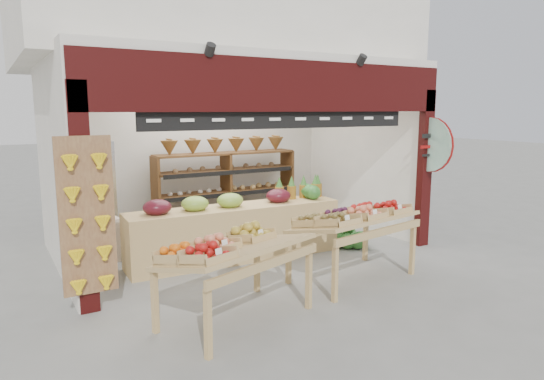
% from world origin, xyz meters
% --- Properties ---
extents(ground, '(60.00, 60.00, 0.00)m').
position_xyz_m(ground, '(0.00, 0.00, 0.00)').
color(ground, slate).
rests_on(ground, ground).
extents(shop_structure, '(6.36, 5.12, 5.40)m').
position_xyz_m(shop_structure, '(0.00, 1.61, 3.92)').
color(shop_structure, silver).
rests_on(shop_structure, ground).
extents(banana_board, '(0.60, 0.15, 1.80)m').
position_xyz_m(banana_board, '(-2.73, -1.17, 1.12)').
color(banana_board, olive).
rests_on(banana_board, ground).
extents(gift_sign, '(0.04, 0.93, 0.92)m').
position_xyz_m(gift_sign, '(2.75, -1.15, 1.75)').
color(gift_sign, '#A5D0B6').
rests_on(gift_sign, ground).
extents(back_shelving, '(2.86, 0.47, 1.78)m').
position_xyz_m(back_shelving, '(0.34, 1.72, 1.14)').
color(back_shelving, brown).
rests_on(back_shelving, ground).
extents(refrigerator, '(0.87, 0.87, 1.80)m').
position_xyz_m(refrigerator, '(-2.21, 1.85, 0.90)').
color(refrigerator, silver).
rests_on(refrigerator, ground).
extents(cardboard_stack, '(1.01, 0.74, 0.67)m').
position_xyz_m(cardboard_stack, '(-1.94, 0.87, 0.25)').
color(cardboard_stack, beige).
rests_on(cardboard_stack, ground).
extents(mid_counter, '(3.42, 0.82, 1.07)m').
position_xyz_m(mid_counter, '(-0.38, -0.13, 0.47)').
color(mid_counter, tan).
rests_on(mid_counter, ground).
extents(display_table_left, '(1.90, 1.42, 1.07)m').
position_xyz_m(display_table_left, '(-1.51, -2.12, 0.82)').
color(display_table_left, tan).
rests_on(display_table_left, ground).
extents(display_table_right, '(1.85, 1.21, 1.09)m').
position_xyz_m(display_table_right, '(0.60, -1.76, 0.86)').
color(display_table_right, tan).
rests_on(display_table_right, ground).
extents(watermelon_pile, '(0.66, 0.68, 0.51)m').
position_xyz_m(watermelon_pile, '(1.58, -0.46, 0.20)').
color(watermelon_pile, '#1B4717').
rests_on(watermelon_pile, ground).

